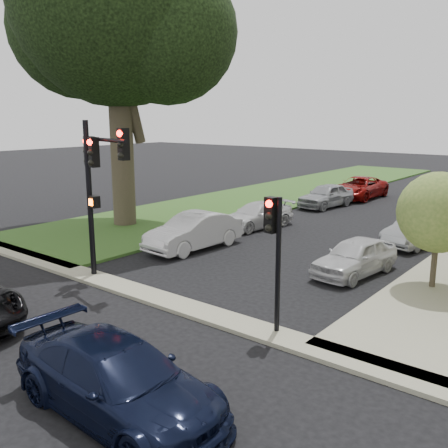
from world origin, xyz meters
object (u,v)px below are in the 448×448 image
Objects in this scene: small_tree_a at (439,213)px; traffic_signal_secondary at (274,240)px; car_parked_5 at (194,231)px; eucalyptus at (115,1)px; car_parked_1 at (417,231)px; car_parked_2 at (446,211)px; car_parked_6 at (257,215)px; car_parked_8 at (359,188)px; car_cross_far at (117,379)px; car_parked_0 at (355,257)px; traffic_signal_main at (97,172)px; car_parked_7 at (326,195)px.

small_tree_a is 1.07× the size of traffic_signal_secondary.
traffic_signal_secondary is 9.26m from car_parked_5.
eucalyptus reaches higher than car_parked_1.
eucalyptus is at bearing -133.08° from car_parked_2.
car_parked_8 reaches higher than car_parked_6.
car_parked_0 is (-0.11, 11.12, -0.05)m from car_cross_far.
car_cross_far is 0.93× the size of car_parked_8.
traffic_signal_secondary is at bearing -78.62° from car_parked_0.
traffic_signal_main is 1.25× the size of car_parked_6.
small_tree_a is at bearing -11.43° from car_cross_far.
car_parked_2 is 10.20m from car_parked_6.
traffic_signal_main is at bearing 179.66° from traffic_signal_secondary.
car_parked_0 is 0.74× the size of car_parked_8.
traffic_signal_secondary is at bearing -2.07° from car_cross_far.
car_parked_5 is (-9.76, -1.06, -1.86)m from small_tree_a.
eucalyptus is 16.79m from car_parked_0.
small_tree_a is at bearing -0.57° from eucalyptus.
eucalyptus is at bearing -109.78° from car_parked_7.
car_cross_far is (13.23, -11.36, -10.43)m from eucalyptus.
eucalyptus reaches higher than car_parked_8.
traffic_signal_secondary is 19.69m from car_parked_7.
eucalyptus is 2.93× the size of traffic_signal_main.
eucalyptus is 3.23× the size of car_cross_far.
traffic_signal_secondary is 23.88m from car_parked_8.
car_parked_1 is at bearing 22.03° from eucalyptus.
small_tree_a reaches higher than car_parked_0.
car_parked_0 is 13.93m from car_parked_7.
small_tree_a reaches higher than car_parked_5.
car_parked_1 is at bearing 58.56° from traffic_signal_main.
car_parked_2 is 0.94× the size of car_parked_8.
car_parked_2 is (0.04, 22.28, -0.02)m from car_cross_far.
car_parked_0 is at bearing 2.35° from car_cross_far.
car_parked_5 reaches higher than car_parked_1.
car_parked_2 is 1.16× the size of car_parked_7.
car_parked_7 reaches higher than car_parked_0.
car_parked_8 is (-7.26, 5.28, 0.04)m from car_parked_2.
car_parked_7 is at bearing 98.46° from car_parked_6.
car_parked_5 is 5.22m from car_parked_6.
car_parked_8 is (-7.55, 22.58, -1.84)m from traffic_signal_secondary.
car_cross_far is 22.28m from car_parked_2.
eucalyptus is 4.39× the size of traffic_signal_secondary.
car_parked_0 is 0.91× the size of car_parked_7.
car_parked_2 is at bearing -35.79° from car_parked_8.
traffic_signal_main is 1.39× the size of car_parked_0.
traffic_signal_secondary is at bearing -44.39° from car_parked_6.
eucalyptus is 17.27m from traffic_signal_secondary.
traffic_signal_main is 1.09× the size of car_parked_2.
car_parked_0 is 0.84× the size of car_parked_5.
car_parked_5 is at bearing 92.23° from traffic_signal_main.
car_parked_1 is 5.45m from car_parked_2.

